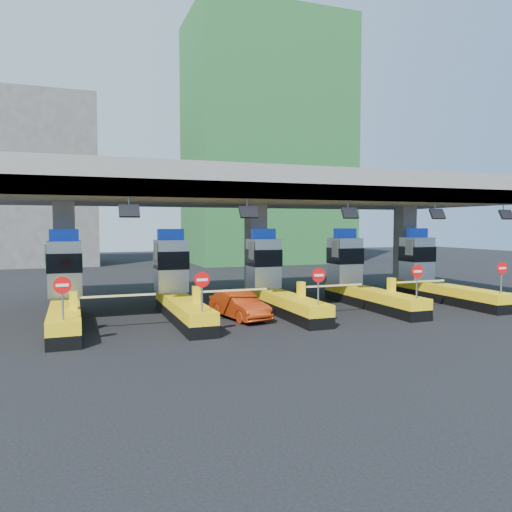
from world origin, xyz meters
name	(u,v)px	position (x,y,z in m)	size (l,w,h in m)	color
ground	(276,311)	(0.00, 0.00, 0.00)	(120.00, 120.00, 0.00)	black
toll_canopy	(257,193)	(0.00, 2.87, 6.13)	(28.00, 12.09, 7.00)	slate
toll_lane_far_left	(65,292)	(-10.00, 0.28, 1.40)	(4.43, 8.00, 4.16)	black
toll_lane_left	(177,287)	(-5.00, 0.28, 1.40)	(4.43, 8.00, 4.16)	black
toll_lane_center	(274,283)	(0.00, 0.28, 1.40)	(4.43, 8.00, 4.16)	black
toll_lane_right	(359,279)	(5.00, 0.28, 1.40)	(4.43, 8.00, 4.16)	black
toll_lane_far_right	(433,276)	(10.00, 0.28, 1.40)	(4.43, 8.00, 4.16)	black
bg_building_scaffold	(266,143)	(12.00, 32.00, 14.00)	(18.00, 12.00, 28.00)	#1E5926
bg_building_concrete	(28,182)	(-14.00, 36.00, 9.00)	(14.00, 10.00, 18.00)	#4C4C49
red_car	(239,305)	(-2.43, -1.43, 0.63)	(1.32, 3.79, 1.25)	#AB2E0D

